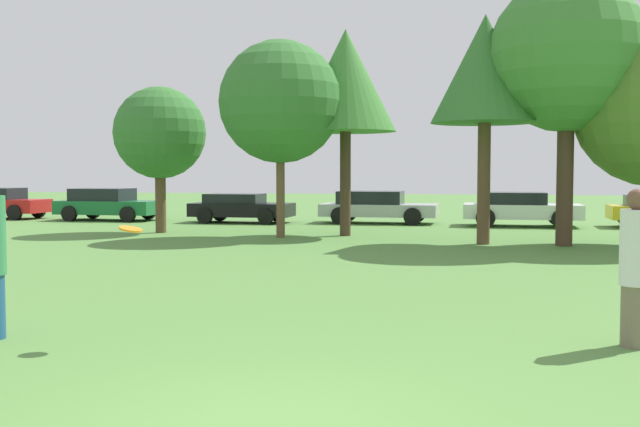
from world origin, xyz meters
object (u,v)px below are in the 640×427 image
(tree_1, at_px, (280,102))
(frisbee, at_px, (131,229))
(parked_car_green, at_px, (108,204))
(parked_car_silver, at_px, (376,206))
(parked_car_red, at_px, (0,203))
(person_catcher, at_px, (636,268))
(parked_car_black, at_px, (240,207))
(tree_0, at_px, (160,133))
(tree_3, at_px, (485,70))
(tree_4, at_px, (567,56))
(tree_2, at_px, (346,82))
(parked_car_white, at_px, (520,208))

(tree_1, bearing_deg, frisbee, -83.54)
(parked_car_green, bearing_deg, parked_car_silver, 3.79)
(parked_car_green, bearing_deg, parked_car_red, 179.65)
(person_catcher, height_order, tree_1, tree_1)
(parked_car_green, height_order, parked_car_black, parked_car_green)
(person_catcher, height_order, parked_car_green, person_catcher)
(frisbee, height_order, tree_0, tree_0)
(frisbee, bearing_deg, person_catcher, 8.95)
(tree_3, xyz_separation_m, parked_car_silver, (-3.81, 7.71, -4.11))
(tree_4, bearing_deg, tree_1, 172.42)
(tree_2, relative_size, parked_car_white, 1.51)
(tree_1, relative_size, parked_car_white, 1.40)
(parked_car_green, bearing_deg, tree_4, -21.55)
(person_catcher, height_order, parked_car_silver, person_catcher)
(parked_car_white, bearing_deg, parked_car_black, -177.57)
(tree_4, distance_m, parked_car_black, 14.03)
(tree_4, height_order, parked_car_silver, tree_4)
(parked_car_silver, bearing_deg, frisbee, -89.47)
(tree_1, height_order, tree_2, tree_2)
(tree_4, bearing_deg, parked_car_silver, 127.36)
(parked_car_silver, bearing_deg, person_catcher, -73.17)
(tree_2, height_order, tree_3, tree_2)
(tree_1, bearing_deg, parked_car_red, 154.44)
(tree_3, bearing_deg, parked_car_green, 153.49)
(person_catcher, height_order, parked_car_red, person_catcher)
(person_catcher, height_order, parked_car_black, person_catcher)
(parked_car_black, bearing_deg, frisbee, -74.65)
(tree_4, xyz_separation_m, parked_car_silver, (-5.95, 7.79, -4.44))
(tree_0, distance_m, parked_car_silver, 9.02)
(parked_car_black, distance_m, parked_car_silver, 5.32)
(tree_3, relative_size, parked_car_red, 1.63)
(person_catcher, relative_size, tree_2, 0.29)
(frisbee, xyz_separation_m, tree_2, (0.26, 14.96, 3.44))
(frisbee, bearing_deg, tree_4, 63.03)
(parked_car_silver, distance_m, parked_car_white, 5.37)
(tree_2, bearing_deg, tree_0, 179.83)
(tree_1, xyz_separation_m, tree_3, (6.01, -1.00, 0.67))
(person_catcher, bearing_deg, parked_car_red, -50.23)
(parked_car_black, bearing_deg, tree_2, -43.53)
(tree_2, relative_size, parked_car_silver, 1.42)
(tree_0, relative_size, parked_car_white, 1.12)
(tree_3, height_order, parked_car_black, tree_3)
(tree_0, distance_m, parked_car_white, 13.11)
(person_catcher, relative_size, parked_car_green, 0.43)
(tree_0, relative_size, tree_2, 0.74)
(tree_0, height_order, tree_1, tree_1)
(parked_car_green, bearing_deg, tree_3, -24.27)
(tree_4, bearing_deg, tree_2, 161.88)
(tree_1, relative_size, parked_car_green, 1.42)
(tree_0, distance_m, parked_car_black, 5.82)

